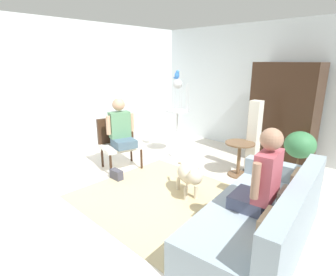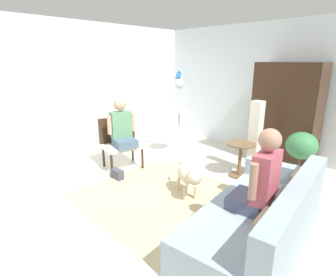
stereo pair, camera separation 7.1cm
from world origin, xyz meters
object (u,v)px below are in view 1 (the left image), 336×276
Objects in this scene: armchair at (118,139)px; parrot at (177,75)px; bird_cage_stand at (177,112)px; potted_plant at (299,149)px; person_on_couch at (263,178)px; person_on_armchair at (121,127)px; column_lamp at (254,138)px; couch at (263,219)px; round_end_table at (239,156)px; dog at (189,175)px; armoire_cabinet at (284,114)px; handbag at (116,175)px.

armchair is 1.70m from parrot.
potted_plant is (2.32, 0.31, -0.35)m from bird_cage_stand.
potted_plant is (-0.23, 1.86, -0.20)m from person_on_couch.
person_on_armchair is 1.29m from bird_cage_stand.
parrot is at bearing 74.41° from armchair.
armchair is at bearing -143.38° from column_lamp.
couch is 1.80m from round_end_table.
bird_cage_stand is (-1.49, 0.08, 0.56)m from round_end_table.
dog is at bearing -42.94° from bird_cage_stand.
round_end_table is at bearing -154.68° from potted_plant.
person_on_couch is 0.70× the size of column_lamp.
person_on_armchair is (-2.77, 0.28, 0.02)m from person_on_couch.
armoire_cabinet is at bearing 47.36° from armchair.
column_lamp is (1.94, 1.45, 0.10)m from armchair.
person_on_couch is 3.13m from parrot.
handbag is (0.11, -1.63, -1.57)m from parrot.
parrot is (-2.57, 1.55, 0.88)m from person_on_couch.
potted_plant is 1.01m from armoire_cabinet.
person_on_couch is 0.47× the size of armoire_cabinet.
person_on_couch is 1.50× the size of round_end_table.
potted_plant is (2.34, 0.31, -1.08)m from parrot.
column_lamp is (1.60, 0.22, -1.02)m from parrot.
parrot is at bearing -172.39° from potted_plant.
parrot is (-1.51, 0.08, 1.29)m from round_end_table.
parrot is (0.20, 1.27, 0.86)m from person_on_armchair.
potted_plant reaches higher than couch.
person_on_couch is 5.26× the size of parrot.
column_lamp is at bearing 72.70° from round_end_table.
person_on_couch is at bearing -61.27° from column_lamp.
bird_cage_stand is at bearing 73.63° from armchair.
person_on_armchair is at bearing -179.38° from dog.
column_lamp is (0.24, 1.47, 0.29)m from dog.
round_end_table is at bearing -107.30° from column_lamp.
armchair is 0.71× the size of column_lamp.
round_end_table is 0.38× the size of bird_cage_stand.
armchair is at bearing -132.64° from armoire_cabinet.
dog is at bearing -0.74° from armchair.
parrot reaches higher than couch.
dog is 1.93m from bird_cage_stand.
handbag is at bearing -49.78° from person_on_armchair.
armoire_cabinet is at bearing 77.62° from round_end_table.
column_lamp reaches higher than armchair.
parrot reaches higher than potted_plant.
parrot is 1.91m from column_lamp.
potted_plant is at bearing 29.91° from armchair.
armchair is at bearing 179.26° from dog.
dog is 4.30× the size of parrot.
round_end_table is at bearing 31.84° from armchair.
round_end_table is 0.47× the size of column_lamp.
bird_cage_stand is 0.83× the size of armoire_cabinet.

